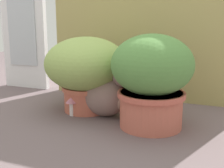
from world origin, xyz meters
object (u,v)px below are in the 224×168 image
cat (107,94)px  leafy_planter (152,77)px  grass_planter (86,69)px  mushroom_ornament_pink (72,102)px

cat → leafy_planter: bearing=-14.9°
grass_planter → cat: bearing=-19.8°
leafy_planter → cat: leafy_planter is taller
cat → mushroom_ornament_pink: 0.19m
leafy_planter → grass_planter: bearing=163.3°
grass_planter → mushroom_ornament_pink: size_ratio=4.35×
grass_planter → mushroom_ornament_pink: (-0.03, -0.12, -0.17)m
grass_planter → mushroom_ornament_pink: grass_planter is taller
leafy_planter → mushroom_ornament_pink: 0.47m
grass_planter → mushroom_ornament_pink: bearing=-104.7°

